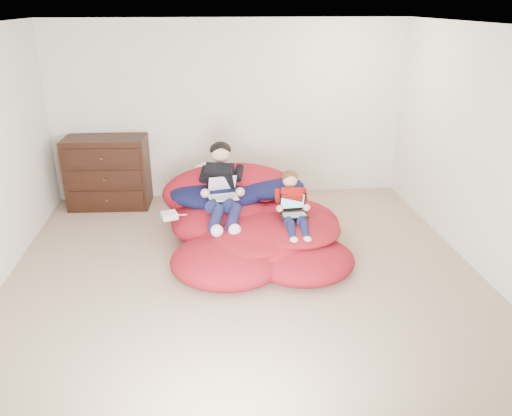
{
  "coord_description": "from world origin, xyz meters",
  "views": [
    {
      "loc": [
        -0.37,
        -4.57,
        2.7
      ],
      "look_at": [
        0.13,
        0.21,
        0.7
      ],
      "focal_mm": 35.0,
      "sensor_mm": 36.0,
      "label": 1
    }
  ],
  "objects_px": {
    "dresser": "(108,172)",
    "laptop_white": "(223,191)",
    "older_boy": "(222,183)",
    "younger_boy": "(293,203)",
    "laptop_black": "(293,209)",
    "beanbag_pile": "(252,223)"
  },
  "relations": [
    {
      "from": "younger_boy",
      "to": "laptop_white",
      "type": "xyz_separation_m",
      "value": [
        -0.77,
        0.35,
        0.05
      ]
    },
    {
      "from": "laptop_white",
      "to": "older_boy",
      "type": "bearing_deg",
      "value": 90.0
    },
    {
      "from": "beanbag_pile",
      "to": "older_boy",
      "type": "height_order",
      "value": "older_boy"
    },
    {
      "from": "dresser",
      "to": "laptop_white",
      "type": "relative_size",
      "value": 2.88
    },
    {
      "from": "older_boy",
      "to": "younger_boy",
      "type": "bearing_deg",
      "value": -29.25
    },
    {
      "from": "beanbag_pile",
      "to": "younger_boy",
      "type": "height_order",
      "value": "younger_boy"
    },
    {
      "from": "beanbag_pile",
      "to": "laptop_white",
      "type": "distance_m",
      "value": 0.51
    },
    {
      "from": "older_boy",
      "to": "younger_boy",
      "type": "distance_m",
      "value": 0.89
    },
    {
      "from": "beanbag_pile",
      "to": "laptop_white",
      "type": "height_order",
      "value": "laptop_white"
    },
    {
      "from": "beanbag_pile",
      "to": "laptop_white",
      "type": "relative_size",
      "value": 5.85
    },
    {
      "from": "dresser",
      "to": "laptop_white",
      "type": "xyz_separation_m",
      "value": [
        1.54,
        -1.29,
        0.14
      ]
    },
    {
      "from": "dresser",
      "to": "older_boy",
      "type": "bearing_deg",
      "value": -38.16
    },
    {
      "from": "dresser",
      "to": "older_boy",
      "type": "height_order",
      "value": "older_boy"
    },
    {
      "from": "older_boy",
      "to": "younger_boy",
      "type": "height_order",
      "value": "older_boy"
    },
    {
      "from": "dresser",
      "to": "laptop_black",
      "type": "height_order",
      "value": "dresser"
    },
    {
      "from": "laptop_black",
      "to": "dresser",
      "type": "bearing_deg",
      "value": 143.69
    },
    {
      "from": "older_boy",
      "to": "younger_boy",
      "type": "relative_size",
      "value": 1.34
    },
    {
      "from": "laptop_black",
      "to": "laptop_white",
      "type": "bearing_deg",
      "value": 152.09
    },
    {
      "from": "younger_boy",
      "to": "laptop_white",
      "type": "height_order",
      "value": "younger_boy"
    },
    {
      "from": "younger_boy",
      "to": "laptop_white",
      "type": "distance_m",
      "value": 0.85
    },
    {
      "from": "beanbag_pile",
      "to": "older_boy",
      "type": "xyz_separation_m",
      "value": [
        -0.33,
        0.19,
        0.44
      ]
    },
    {
      "from": "laptop_black",
      "to": "beanbag_pile",
      "type": "bearing_deg",
      "value": 146.32
    }
  ]
}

